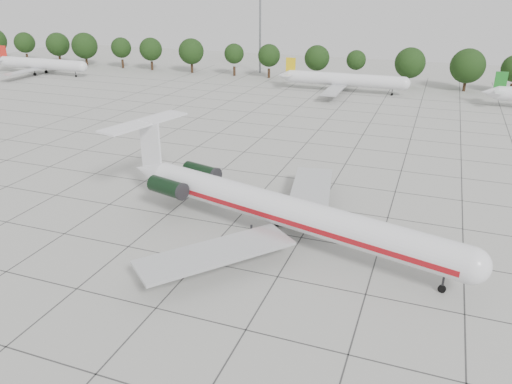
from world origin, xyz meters
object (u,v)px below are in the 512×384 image
bg_airliner_c (344,80)px  floodlight_mast (260,21)px  main_airliner (270,206)px  ground_crew (456,255)px  bg_airliner_a (41,64)px

bg_airliner_c → floodlight_mast: floodlight_mast is taller
main_airliner → ground_crew: bearing=18.2°
main_airliner → bg_airliner_c: main_airliner is taller
bg_airliner_a → floodlight_mast: size_ratio=1.11×
ground_crew → bg_airliner_a: 128.75m
ground_crew → floodlight_mast: 106.85m
bg_airliner_c → floodlight_mast: (-27.77, 18.14, 11.37)m
ground_crew → bg_airliner_a: bg_airliner_a is taller
ground_crew → main_airliner: bearing=-7.4°
bg_airliner_c → main_airliner: bearing=-84.6°
bg_airliner_a → floodlight_mast: (56.52, 24.33, 11.37)m
ground_crew → bg_airliner_c: 77.85m
ground_crew → bg_airliner_c: size_ratio=0.06×
main_airliner → floodlight_mast: bearing=125.4°
main_airliner → bg_airliner_c: (-7.02, 74.63, -0.54)m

